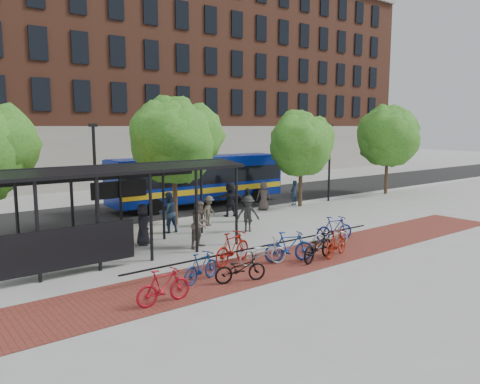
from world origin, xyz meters
TOP-DOWN VIEW (x-y plane):
  - ground at (0.00, 0.00)m, footprint 160.00×160.00m
  - asphalt_street at (0.00, 8.00)m, footprint 160.00×8.00m
  - curb at (0.00, 4.00)m, footprint 160.00×0.25m
  - brick_strip at (-2.00, -5.00)m, footprint 24.00×3.00m
  - bike_rack_rail at (-3.30, -4.10)m, footprint 12.00×0.05m
  - building_brick at (10.00, 26.00)m, footprint 55.00×14.00m
  - bus_shelter at (-8.13, -0.48)m, footprint 10.60×3.07m
  - tree_b at (-2.90, 3.35)m, footprint 5.15×4.20m
  - tree_c at (6.09, 3.35)m, footprint 4.66×3.80m
  - tree_d at (15.10, 3.35)m, footprint 5.39×4.40m
  - lamp_post_left at (-7.00, 3.60)m, footprint 0.35×0.20m
  - lamp_post_right at (9.00, 3.60)m, footprint 0.35×0.20m
  - bus at (1.11, 7.41)m, footprint 11.60×2.95m
  - bike_1 at (-8.74, -5.95)m, footprint 1.71×0.49m
  - bike_3 at (-6.86, -5.02)m, footprint 1.71×0.92m
  - bike_4 at (-5.88, -5.82)m, footprint 1.83×1.08m
  - bike_5 at (-4.89, -4.07)m, footprint 2.11×1.15m
  - bike_6 at (-4.08, -4.84)m, footprint 1.94×1.17m
  - bike_7 at (-3.04, -5.13)m, footprint 1.98×1.27m
  - bike_8 at (-2.05, -5.64)m, footprint 2.19×1.23m
  - bike_9 at (-1.12, -5.73)m, footprint 1.81×0.93m
  - bike_10 at (-0.21, -4.64)m, footprint 1.91×0.96m
  - bike_11 at (0.73, -4.04)m, footprint 1.92×0.95m
  - pedestrian_0 at (-6.18, 0.53)m, footprint 0.98×1.02m
  - pedestrian_2 at (-4.20, 1.89)m, footprint 0.95×0.74m
  - pedestrian_3 at (-1.81, 2.00)m, footprint 1.13×0.93m
  - pedestrian_4 at (0.37, 1.62)m, footprint 1.11×0.61m
  - pedestrian_5 at (0.55, 3.35)m, footprint 1.87×1.05m
  - pedestrian_6 at (3.27, 3.65)m, footprint 1.00×0.89m
  - pedestrian_7 at (5.94, 3.80)m, footprint 0.66×0.52m
  - pedestrian_8 at (-4.49, -1.33)m, footprint 1.17×1.06m
  - pedestrian_9 at (-1.07, -0.23)m, footprint 1.27×1.16m

SIDE VIEW (x-z plane):
  - ground at x=0.00m, z-range 0.00..0.00m
  - bike_rack_rail at x=-3.30m, z-range -0.47..0.47m
  - brick_strip at x=-2.00m, z-range 0.00..0.01m
  - asphalt_street at x=0.00m, z-range 0.00..0.01m
  - curb at x=0.00m, z-range 0.00..0.12m
  - bike_4 at x=-5.88m, z-range 0.00..0.91m
  - bike_10 at x=-0.21m, z-range 0.00..0.96m
  - bike_6 at x=-4.08m, z-range 0.00..0.96m
  - bike_3 at x=-6.86m, z-range 0.00..0.99m
  - bike_1 at x=-8.74m, z-range 0.00..1.03m
  - bike_9 at x=-1.12m, z-range 0.00..1.05m
  - bike_8 at x=-2.05m, z-range 0.00..1.09m
  - bike_11 at x=0.73m, z-range 0.00..1.11m
  - bike_7 at x=-3.04m, z-range 0.00..1.16m
  - bike_5 at x=-4.89m, z-range 0.00..1.22m
  - pedestrian_3 at x=-1.81m, z-range 0.00..1.52m
  - pedestrian_7 at x=5.94m, z-range 0.00..1.59m
  - pedestrian_9 at x=-1.07m, z-range 0.00..1.71m
  - pedestrian_6 at x=3.27m, z-range 0.00..1.71m
  - pedestrian_0 at x=-6.18m, z-range 0.00..1.76m
  - pedestrian_4 at x=0.37m, z-range 0.00..1.80m
  - pedestrian_5 at x=0.55m, z-range 0.00..1.92m
  - pedestrian_2 at x=-4.20m, z-range 0.00..1.94m
  - pedestrian_8 at x=-4.49m, z-range 0.00..1.96m
  - bus at x=1.11m, z-range 0.23..3.35m
  - lamp_post_left at x=-7.00m, z-range 0.18..5.31m
  - lamp_post_right at x=9.00m, z-range 0.18..5.31m
  - bus_shelter at x=-8.13m, z-range 1.20..4.80m
  - tree_c at x=6.09m, z-range 1.09..7.02m
  - tree_b at x=-2.90m, z-range 1.22..7.69m
  - tree_d at x=15.10m, z-range 1.19..7.74m
  - building_brick at x=10.00m, z-range 0.00..20.00m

